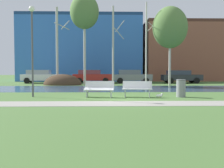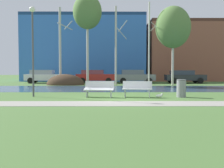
{
  "view_description": "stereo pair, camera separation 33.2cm",
  "coord_description": "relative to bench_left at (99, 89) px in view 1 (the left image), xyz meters",
  "views": [
    {
      "loc": [
        -0.73,
        -14.26,
        1.48
      ],
      "look_at": [
        -0.32,
        0.94,
        0.71
      ],
      "focal_mm": 44.73,
      "sensor_mm": 36.0,
      "label": 1
    },
    {
      "loc": [
        -0.4,
        -14.26,
        1.48
      ],
      "look_at": [
        -0.32,
        0.94,
        0.71
      ],
      "focal_mm": 44.73,
      "sensor_mm": 36.0,
      "label": 2
    }
  ],
  "objects": [
    {
      "name": "birch_center",
      "position": [
        4.44,
        12.47,
        3.68
      ],
      "size": [
        1.37,
        2.46,
        8.14
      ],
      "color": "beige",
      "rests_on": "ground"
    },
    {
      "name": "birch_far_left",
      "position": [
        -4.44,
        13.21,
        3.52
      ],
      "size": [
        1.43,
        2.58,
        7.77
      ],
      "color": "#BCB7A8",
      "rests_on": "ground"
    },
    {
      "name": "building_brick_low",
      "position": [
        13.34,
        24.83,
        3.55
      ],
      "size": [
        14.89,
        8.93,
        8.05
      ],
      "color": "brown",
      "rests_on": "ground"
    },
    {
      "name": "parked_van_nearest_white",
      "position": [
        -6.78,
        16.36,
        0.32
      ],
      "size": [
        4.43,
        2.1,
        1.49
      ],
      "color": "silver",
      "rests_on": "ground"
    },
    {
      "name": "birch_left",
      "position": [
        -1.72,
        13.34,
        6.82
      ],
      "size": [
        2.91,
        2.91,
        9.41
      ],
      "color": "#BCB7A8",
      "rests_on": "ground"
    },
    {
      "name": "birch_center_left",
      "position": [
        1.17,
        12.63,
        3.49
      ],
      "size": [
        1.23,
        2.18,
        7.77
      ],
      "color": "#BCB7A8",
      "rests_on": "ground"
    },
    {
      "name": "trash_bin",
      "position": [
        4.46,
        -0.02,
        0.03
      ],
      "size": [
        0.53,
        0.53,
        0.96
      ],
      "color": "gray",
      "rests_on": "ground"
    },
    {
      "name": "bench_left",
      "position": [
        0.0,
        0.0,
        0.0
      ],
      "size": [
        1.66,
        0.75,
        0.87
      ],
      "color": "silver",
      "rests_on": "ground"
    },
    {
      "name": "parked_sedan_second_red",
      "position": [
        -1.1,
        16.08,
        0.32
      ],
      "size": [
        4.33,
        1.99,
        1.48
      ],
      "color": "maroon",
      "rests_on": "ground"
    },
    {
      "name": "ground_plane",
      "position": [
        1.02,
        9.19,
        -0.47
      ],
      "size": [
        120.0,
        120.0,
        0.0
      ],
      "primitive_type": "plane",
      "color": "#476B33"
    },
    {
      "name": "streetlamp",
      "position": [
        -3.66,
        0.35,
        2.88
      ],
      "size": [
        0.32,
        0.32,
        4.96
      ],
      "color": "#4C4C51",
      "rests_on": "ground"
    },
    {
      "name": "building_blue_store",
      "position": [
        -2.96,
        25.31,
        3.97
      ],
      "size": [
        16.3,
        9.34,
        8.88
      ],
      "color": "#3870C6",
      "rests_on": "ground"
    },
    {
      "name": "river_band",
      "position": [
        1.02,
        7.13,
        -0.47
      ],
      "size": [
        80.0,
        7.44,
        0.01
      ],
      "primitive_type": "cube",
      "color": "#33516B",
      "rests_on": "ground"
    },
    {
      "name": "seagull",
      "position": [
        3.17,
        -0.56,
        -0.34
      ],
      "size": [
        0.42,
        0.15,
        0.25
      ],
      "color": "white",
      "rests_on": "ground"
    },
    {
      "name": "parked_hatch_third_grey",
      "position": [
        3.32,
        16.09,
        0.32
      ],
      "size": [
        4.29,
        2.05,
        1.5
      ],
      "color": "slate",
      "rests_on": "ground"
    },
    {
      "name": "bench_right",
      "position": [
        2.07,
        0.0,
        0.0
      ],
      "size": [
        1.66,
        0.75,
        0.87
      ],
      "color": "silver",
      "rests_on": "ground"
    },
    {
      "name": "paved_path_strip",
      "position": [
        1.02,
        -2.91,
        -0.47
      ],
      "size": [
        60.0,
        1.87,
        0.01
      ],
      "primitive_type": "cube",
      "color": "gray",
      "rests_on": "ground"
    },
    {
      "name": "parked_wagon_fourth_dark",
      "position": [
        8.81,
        15.86,
        0.3
      ],
      "size": [
        4.32,
        2.08,
        1.44
      ],
      "color": "#282B30",
      "rests_on": "ground"
    },
    {
      "name": "birch_center_right",
      "position": [
        6.73,
        12.32,
        5.17
      ],
      "size": [
        3.41,
        3.41,
        7.7
      ],
      "color": "#BCB7A8",
      "rests_on": "ground"
    },
    {
      "name": "soil_mound",
      "position": [
        -3.89,
        12.79,
        -0.47
      ],
      "size": [
        3.79,
        3.1,
        2.14
      ],
      "primitive_type": "ellipsoid",
      "color": "#423021",
      "rests_on": "ground"
    }
  ]
}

